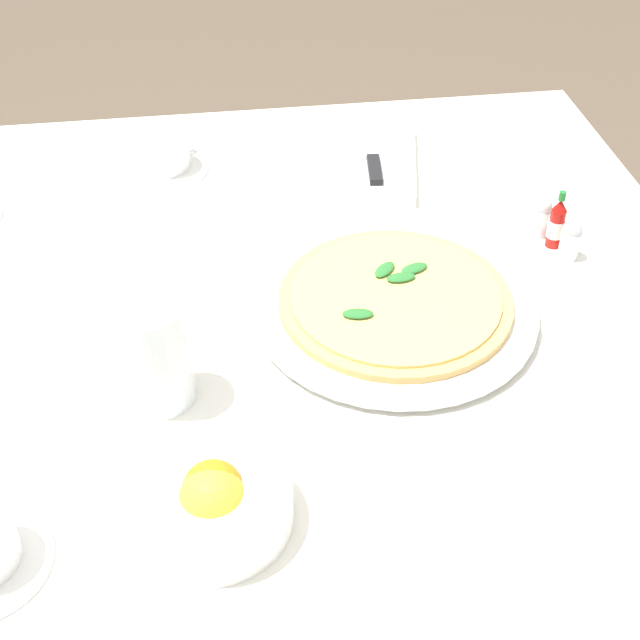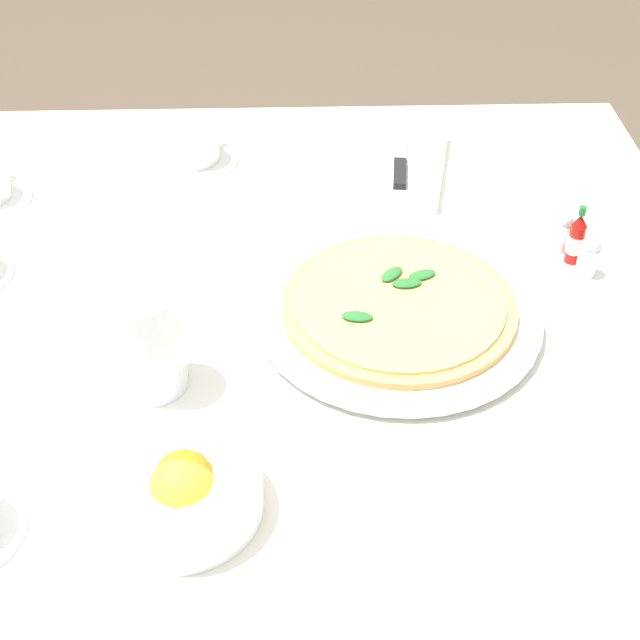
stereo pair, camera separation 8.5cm
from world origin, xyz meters
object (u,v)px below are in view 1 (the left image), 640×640
at_px(pizza_plate, 395,307).
at_px(citrus_bowl, 213,502).
at_px(salt_shaker, 541,219).
at_px(pizza, 395,298).
at_px(dinner_knife, 372,153).
at_px(napkin_folded, 372,162).
at_px(coffee_cup_far_left, 164,153).
at_px(hot_sauce_bottle, 557,224).
at_px(pepper_shaker, 570,241).
at_px(water_glass_near_left, 156,358).

height_order(pizza_plate, citrus_bowl, citrus_bowl).
bearing_deg(salt_shaker, pizza_plate, 121.61).
xyz_separation_m(citrus_bowl, salt_shaker, (0.41, -0.46, -0.00)).
relative_size(pizza, dinner_knife, 1.43).
relative_size(napkin_folded, salt_shaker, 4.31).
bearing_deg(citrus_bowl, coffee_cup_far_left, 3.72).
distance_m(hot_sauce_bottle, pepper_shaker, 0.03).
distance_m(pizza, coffee_cup_far_left, 0.47).
xyz_separation_m(hot_sauce_bottle, pepper_shaker, (-0.03, -0.01, -0.01)).
relative_size(coffee_cup_far_left, salt_shaker, 2.31).
height_order(pizza, dinner_knife, pizza).
height_order(pizza_plate, water_glass_near_left, water_glass_near_left).
xyz_separation_m(pizza_plate, hot_sauce_bottle, (0.11, -0.24, 0.02)).
xyz_separation_m(dinner_knife, salt_shaker, (-0.21, -0.19, 0.00)).
height_order(pizza_plate, dinner_knife, dinner_knife).
height_order(napkin_folded, salt_shaker, salt_shaker).
bearing_deg(coffee_cup_far_left, pepper_shaker, -119.89).
xyz_separation_m(coffee_cup_far_left, hot_sauce_bottle, (-0.27, -0.51, 0.01)).
xyz_separation_m(salt_shaker, pepper_shaker, (-0.06, -0.02, 0.00)).
distance_m(coffee_cup_far_left, citrus_bowl, 0.66).
height_order(napkin_folded, pepper_shaker, pepper_shaker).
xyz_separation_m(pizza_plate, pepper_shaker, (0.08, -0.25, 0.01)).
bearing_deg(coffee_cup_far_left, citrus_bowl, -176.28).
relative_size(coffee_cup_far_left, water_glass_near_left, 1.04).
bearing_deg(coffee_cup_far_left, water_glass_near_left, 179.27).
xyz_separation_m(pizza_plate, dinner_knife, (0.35, -0.04, 0.01)).
relative_size(water_glass_near_left, dinner_knife, 0.64).
bearing_deg(pizza_plate, pepper_shaker, -71.17).
height_order(salt_shaker, pepper_shaker, same).
bearing_deg(water_glass_near_left, pizza_plate, -70.05).
bearing_deg(hot_sauce_bottle, pizza_plate, 115.29).
distance_m(pizza_plate, hot_sauce_bottle, 0.27).
bearing_deg(dinner_knife, hot_sauce_bottle, -133.04).
bearing_deg(coffee_cup_far_left, salt_shaker, -115.91).
bearing_deg(hot_sauce_bottle, salt_shaker, 19.65).
xyz_separation_m(dinner_knife, pepper_shaker, (-0.26, -0.21, 0.00)).
relative_size(pizza, coffee_cup_far_left, 2.15).
height_order(coffee_cup_far_left, napkin_folded, coffee_cup_far_left).
distance_m(pizza_plate, pizza, 0.01).
xyz_separation_m(dinner_knife, citrus_bowl, (-0.62, 0.27, 0.00)).
bearing_deg(pepper_shaker, water_glass_near_left, 109.43).
height_order(water_glass_near_left, citrus_bowl, water_glass_near_left).
bearing_deg(water_glass_near_left, hot_sauce_bottle, -67.53).
height_order(pizza_plate, pizza, pizza).
height_order(dinner_knife, hot_sauce_bottle, hot_sauce_bottle).
bearing_deg(pizza, hot_sauce_bottle, -64.77).
height_order(pizza_plate, coffee_cup_far_left, coffee_cup_far_left).
bearing_deg(pepper_shaker, citrus_bowl, 126.83).
height_order(pizza, pepper_shaker, pepper_shaker).
bearing_deg(napkin_folded, citrus_bowl, 168.74).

